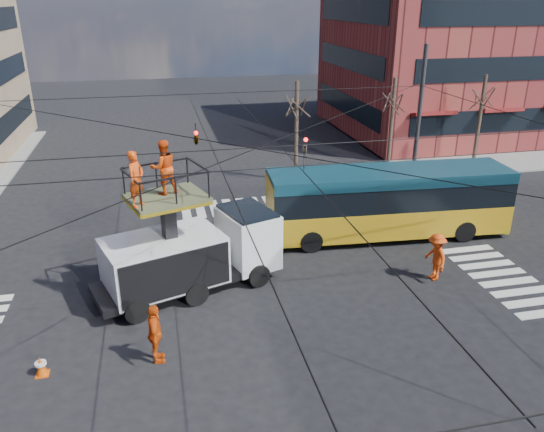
{
  "coord_description": "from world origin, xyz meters",
  "views": [
    {
      "loc": [
        -3.03,
        -16.19,
        10.38
      ],
      "look_at": [
        1.13,
        2.63,
        2.41
      ],
      "focal_mm": 35.0,
      "sensor_mm": 36.0,
      "label": 1
    }
  ],
  "objects_px": {
    "utility_truck": "(191,241)",
    "city_bus": "(388,201)",
    "traffic_cone": "(41,366)",
    "flagger": "(436,257)",
    "worker_ground": "(155,334)"
  },
  "relations": [
    {
      "from": "traffic_cone",
      "to": "utility_truck",
      "type": "bearing_deg",
      "value": 40.9
    },
    {
      "from": "traffic_cone",
      "to": "flagger",
      "type": "bearing_deg",
      "value": 11.17
    },
    {
      "from": "worker_ground",
      "to": "traffic_cone",
      "type": "bearing_deg",
      "value": 87.6
    },
    {
      "from": "worker_ground",
      "to": "city_bus",
      "type": "bearing_deg",
      "value": -56.99
    },
    {
      "from": "traffic_cone",
      "to": "worker_ground",
      "type": "relative_size",
      "value": 0.32
    },
    {
      "from": "traffic_cone",
      "to": "worker_ground",
      "type": "height_order",
      "value": "worker_ground"
    },
    {
      "from": "worker_ground",
      "to": "utility_truck",
      "type": "bearing_deg",
      "value": -19.91
    },
    {
      "from": "traffic_cone",
      "to": "flagger",
      "type": "xyz_separation_m",
      "value": [
        14.18,
        2.8,
        0.66
      ]
    },
    {
      "from": "flagger",
      "to": "worker_ground",
      "type": "bearing_deg",
      "value": -75.65
    },
    {
      "from": "utility_truck",
      "to": "city_bus",
      "type": "relative_size",
      "value": 0.66
    },
    {
      "from": "worker_ground",
      "to": "flagger",
      "type": "bearing_deg",
      "value": -76.09
    },
    {
      "from": "city_bus",
      "to": "flagger",
      "type": "bearing_deg",
      "value": -84.21
    },
    {
      "from": "city_bus",
      "to": "utility_truck",
      "type": "bearing_deg",
      "value": -158.54
    },
    {
      "from": "worker_ground",
      "to": "flagger",
      "type": "height_order",
      "value": "worker_ground"
    },
    {
      "from": "city_bus",
      "to": "worker_ground",
      "type": "height_order",
      "value": "city_bus"
    }
  ]
}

